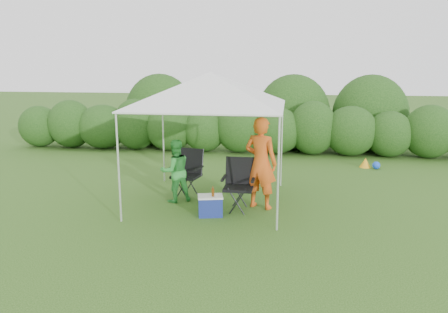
# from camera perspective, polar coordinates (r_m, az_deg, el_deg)

# --- Properties ---
(ground) EXTENTS (70.00, 70.00, 0.00)m
(ground) POSITION_cam_1_polar(r_m,az_deg,el_deg) (9.29, -2.26, -6.80)
(ground) COLOR #39621F
(hedge) EXTENTS (16.36, 1.53, 1.80)m
(hedge) POSITION_cam_1_polar(r_m,az_deg,el_deg) (14.87, 2.48, 3.64)
(hedge) COLOR #264E18
(hedge) RESTS_ON ground
(canopy) EXTENTS (3.10, 3.10, 2.83)m
(canopy) POSITION_cam_1_polar(r_m,az_deg,el_deg) (9.30, -1.80, 8.73)
(canopy) COLOR silver
(canopy) RESTS_ON ground
(chair_right) EXTENTS (0.68, 0.61, 1.08)m
(chair_right) POSITION_cam_1_polar(r_m,az_deg,el_deg) (9.11, 1.98, -3.16)
(chair_right) COLOR black
(chair_right) RESTS_ON ground
(chair_left) EXTENTS (0.76, 0.71, 1.08)m
(chair_left) POSITION_cam_1_polar(r_m,az_deg,el_deg) (10.09, -4.72, -1.69)
(chair_left) COLOR black
(chair_left) RESTS_ON ground
(man) EXTENTS (0.83, 0.68, 1.94)m
(man) POSITION_cam_1_polar(r_m,az_deg,el_deg) (9.12, 4.81, -0.85)
(man) COLOR #E05619
(man) RESTS_ON ground
(woman) EXTENTS (0.85, 0.81, 1.39)m
(woman) POSITION_cam_1_polar(r_m,az_deg,el_deg) (9.63, -6.38, -1.87)
(woman) COLOR green
(woman) RESTS_ON ground
(cooler) EXTENTS (0.56, 0.46, 0.42)m
(cooler) POSITION_cam_1_polar(r_m,az_deg,el_deg) (8.81, -1.79, -6.41)
(cooler) COLOR navy
(cooler) RESTS_ON ground
(bottle) EXTENTS (0.06, 0.06, 0.21)m
(bottle) POSITION_cam_1_polar(r_m,az_deg,el_deg) (8.67, -1.46, -4.57)
(bottle) COLOR #592D0C
(bottle) RESTS_ON cooler
(lawn_toy) EXTENTS (0.56, 0.46, 0.28)m
(lawn_toy) POSITION_cam_1_polar(r_m,az_deg,el_deg) (13.46, 18.31, -0.86)
(lawn_toy) COLOR orange
(lawn_toy) RESTS_ON ground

